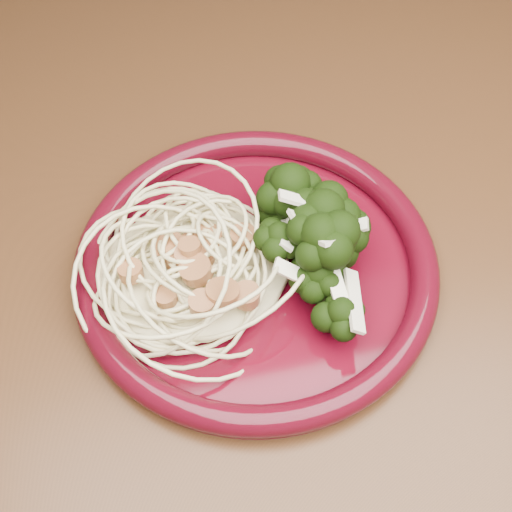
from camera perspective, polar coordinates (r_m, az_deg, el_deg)
name	(u,v)px	position (r m, az deg, el deg)	size (l,w,h in m)	color
dining_table	(371,269)	(0.65, 9.17, -1.04)	(1.20, 0.80, 0.75)	#472814
dinner_plate	(256,265)	(0.51, 0.00, -0.70)	(0.28, 0.28, 0.02)	#440510
spaghetti_pile	(192,261)	(0.50, -5.15, -0.44)	(0.14, 0.12, 0.03)	beige
scallop_cluster	(188,231)	(0.47, -5.45, 2.03)	(0.11, 0.11, 0.04)	#A96B3C
broccoli_pile	(335,237)	(0.50, 6.31, 1.51)	(0.09, 0.16, 0.05)	black
onion_garnish	(339,206)	(0.47, 6.67, 3.99)	(0.07, 0.10, 0.05)	#ECE6C6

